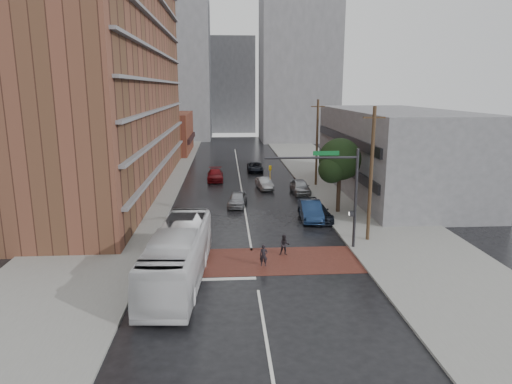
{
  "coord_description": "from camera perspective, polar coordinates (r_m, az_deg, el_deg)",
  "views": [
    {
      "loc": [
        -1.72,
        -27.94,
        11.2
      ],
      "look_at": [
        0.53,
        5.84,
        3.5
      ],
      "focal_mm": 32.0,
      "sensor_mm": 36.0,
      "label": 1
    }
  ],
  "objects": [
    {
      "name": "storefront_west",
      "position": [
        82.94,
        -11.01,
        7.26
      ],
      "size": [
        8.0,
        16.0,
        7.0
      ],
      "primitive_type": "cube",
      "color": "brown",
      "rests_on": "ground"
    },
    {
      "name": "suv_travel",
      "position": [
        62.74,
        -0.13,
        3.12
      ],
      "size": [
        2.15,
        4.57,
        1.26
      ],
      "primitive_type": "imported",
      "rotation": [
        0.0,
        0.0,
        -0.01
      ],
      "color": "black",
      "rests_on": "ground"
    },
    {
      "name": "sidewalk_east",
      "position": [
        55.69,
        10.0,
        1.1
      ],
      "size": [
        9.0,
        90.0,
        0.15
      ],
      "primitive_type": "cube",
      "color": "gray",
      "rests_on": "ground"
    },
    {
      "name": "distant_tower_east",
      "position": [
        101.39,
        5.34,
        16.61
      ],
      "size": [
        16.0,
        14.0,
        36.0
      ],
      "primitive_type": "cube",
      "color": "gray",
      "rests_on": "ground"
    },
    {
      "name": "transit_bus",
      "position": [
        27.38,
        -9.7,
        -7.84
      ],
      "size": [
        3.51,
        11.85,
        3.26
      ],
      "primitive_type": "imported",
      "rotation": [
        0.0,
        0.0,
        -0.07
      ],
      "color": "silver",
      "rests_on": "ground"
    },
    {
      "name": "car_parked_near",
      "position": [
        40.01,
        6.85,
        -2.32
      ],
      "size": [
        2.0,
        5.05,
        1.64
      ],
      "primitive_type": "imported",
      "rotation": [
        0.0,
        0.0,
        -0.06
      ],
      "color": "#142648",
      "rests_on": "ground"
    },
    {
      "name": "utility_pole_far",
      "position": [
        53.34,
        7.63,
        6.18
      ],
      "size": [
        1.6,
        0.26,
        10.0
      ],
      "color": "#473321",
      "rests_on": "ground"
    },
    {
      "name": "car_travel_b",
      "position": [
        51.85,
        1.05,
        1.08
      ],
      "size": [
        1.99,
        4.15,
        1.31
      ],
      "primitive_type": "imported",
      "rotation": [
        0.0,
        0.0,
        0.16
      ],
      "color": "#93979A",
      "rests_on": "ground"
    },
    {
      "name": "street_tree",
      "position": [
        41.77,
        10.44,
        3.7
      ],
      "size": [
        4.2,
        4.1,
        6.9
      ],
      "color": "#332319",
      "rests_on": "ground"
    },
    {
      "name": "car_travel_a",
      "position": [
        44.35,
        -2.33,
        -0.89
      ],
      "size": [
        2.25,
        4.31,
        1.4
      ],
      "primitive_type": "imported",
      "rotation": [
        0.0,
        0.0,
        -0.15
      ],
      "color": "#999BA0",
      "rests_on": "ground"
    },
    {
      "name": "distant_tower_center",
      "position": [
        122.95,
        -3.09,
        13.17
      ],
      "size": [
        12.0,
        10.0,
        24.0
      ],
      "primitive_type": "cube",
      "color": "gray",
      "rests_on": "ground"
    },
    {
      "name": "car_travel_c",
      "position": [
        56.92,
        -5.12,
        2.13
      ],
      "size": [
        2.03,
        4.85,
        1.4
      ],
      "primitive_type": "imported",
      "rotation": [
        0.0,
        0.0,
        0.02
      ],
      "color": "maroon",
      "rests_on": "ground"
    },
    {
      "name": "sidewalk_west",
      "position": [
        54.97,
        -13.98,
        0.76
      ],
      "size": [
        9.0,
        90.0,
        0.15
      ],
      "primitive_type": "cube",
      "color": "gray",
      "rests_on": "ground"
    },
    {
      "name": "signal_mast",
      "position": [
        32.02,
        9.93,
        0.97
      ],
      "size": [
        6.5,
        0.3,
        7.2
      ],
      "color": "#2D2D33",
      "rests_on": "ground"
    },
    {
      "name": "apartment_block",
      "position": [
        53.44,
        -17.74,
        15.24
      ],
      "size": [
        10.0,
        44.0,
        28.0
      ],
      "primitive_type": "cube",
      "color": "brown",
      "rests_on": "ground"
    },
    {
      "name": "car_parked_far",
      "position": [
        49.82,
        5.53,
        0.67
      ],
      "size": [
        1.96,
        4.57,
        1.54
      ],
      "primitive_type": "imported",
      "rotation": [
        0.0,
        0.0,
        0.03
      ],
      "color": "#979A9E",
      "rests_on": "ground"
    },
    {
      "name": "ground",
      "position": [
        30.15,
        -0.28,
        -8.99
      ],
      "size": [
        160.0,
        160.0,
        0.0
      ],
      "primitive_type": "plane",
      "color": "black",
      "rests_on": "ground"
    },
    {
      "name": "distant_tower_west",
      "position": [
        106.76,
        -10.8,
        15.18
      ],
      "size": [
        18.0,
        16.0,
        32.0
      ],
      "primitive_type": "cube",
      "color": "gray",
      "rests_on": "ground"
    },
    {
      "name": "utility_pole_near",
      "position": [
        34.17,
        14.19,
        2.2
      ],
      "size": [
        1.6,
        0.26,
        10.0
      ],
      "color": "#473321",
      "rests_on": "ground"
    },
    {
      "name": "building_east",
      "position": [
        51.72,
        16.91,
        4.82
      ],
      "size": [
        11.0,
        26.0,
        9.0
      ],
      "primitive_type": "cube",
      "color": "gray",
      "rests_on": "ground"
    },
    {
      "name": "crosswalk",
      "position": [
        30.61,
        -0.34,
        -8.63
      ],
      "size": [
        14.0,
        5.0,
        0.02
      ],
      "primitive_type": "cube",
      "color": "maroon",
      "rests_on": "ground"
    },
    {
      "name": "pedestrian_b",
      "position": [
        31.49,
        3.59,
        -6.63
      ],
      "size": [
        0.74,
        0.59,
        1.46
      ],
      "primitive_type": "imported",
      "rotation": [
        0.0,
        0.0,
        -0.05
      ],
      "color": "black",
      "rests_on": "ground"
    },
    {
      "name": "car_parked_mid",
      "position": [
        40.1,
        7.41,
        -2.42
      ],
      "size": [
        2.74,
        5.33,
        1.48
      ],
      "primitive_type": "imported",
      "rotation": [
        0.0,
        0.0,
        0.14
      ],
      "color": "black",
      "rests_on": "ground"
    },
    {
      "name": "pedestrian_a",
      "position": [
        29.57,
        0.95,
        -7.94
      ],
      "size": [
        0.57,
        0.42,
        1.44
      ],
      "primitive_type": "imported",
      "rotation": [
        0.0,
        0.0,
        -0.15
      ],
      "color": "black",
      "rests_on": "ground"
    }
  ]
}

